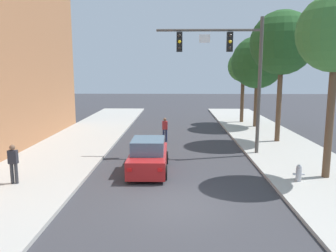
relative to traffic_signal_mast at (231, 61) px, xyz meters
The scene contains 9 objects.
ground_plane 9.47m from the traffic_signal_mast, 112.44° to the right, with size 120.00×120.00×0.00m, color #38383D.
traffic_signal_mast is the anchor object (origin of this frame).
car_lead_red 7.09m from the traffic_signal_mast, 143.22° to the right, with size 1.86×4.25×1.60m.
pedestrian_sidewalk_left_walker 11.97m from the traffic_signal_mast, 150.10° to the right, with size 0.36×0.22×1.64m.
pedestrian_crossing_road 6.82m from the traffic_signal_mast, 136.13° to the left, with size 0.36×0.22×1.64m.
fire_hydrant 7.27m from the traffic_signal_mast, 66.51° to the right, with size 0.48×0.24×0.72m.
street_tree_second 5.14m from the traffic_signal_mast, 41.49° to the left, with size 4.08×4.08×8.44m.
street_tree_third 10.03m from the traffic_signal_mast, 68.49° to the left, with size 4.29×4.29×7.48m.
street_tree_farthest 12.26m from the traffic_signal_mast, 75.67° to the left, with size 2.80×2.80×6.45m.
Camera 1 is at (-0.04, -11.46, 4.74)m, focal length 35.71 mm.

